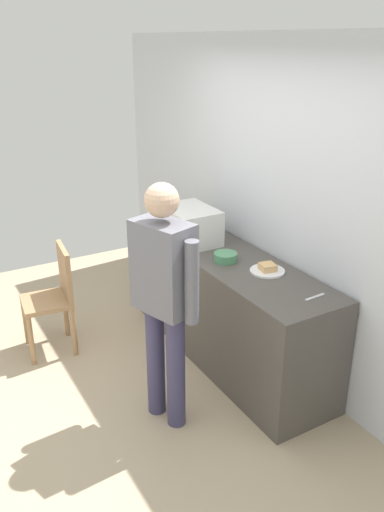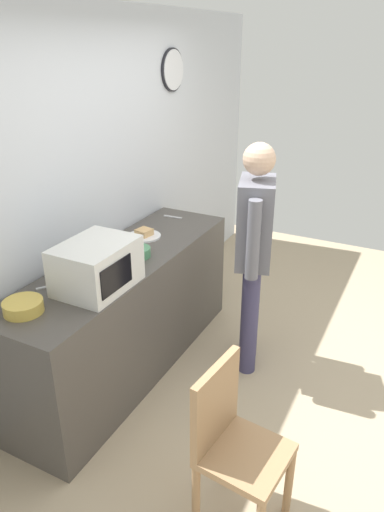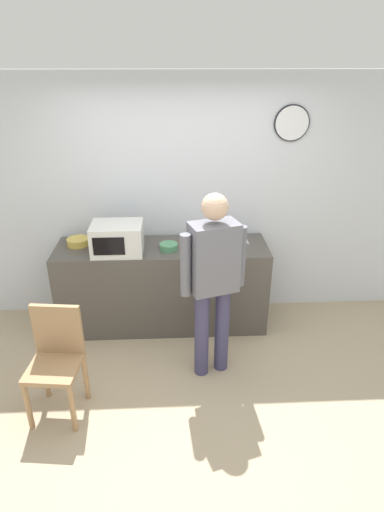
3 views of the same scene
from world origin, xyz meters
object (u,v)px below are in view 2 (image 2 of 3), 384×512
Objects in this scene: sandwich_plate at (144,235)px; wooden_chair at (233,441)px; fork_utensil at (173,217)px; microwave at (97,266)px; person_standing at (254,244)px; cereal_bowl at (138,252)px; spoon_utensil at (50,286)px; salad_bowl at (23,307)px.

wooden_chair is (-1.24, -1.29, -0.43)m from sandwich_plate.
sandwich_plate is at bearing -177.81° from fork_utensil.
person_standing is (0.89, -0.71, -0.06)m from microwave.
fork_utensil is 0.18× the size of wooden_chair.
cereal_bowl is at bearing 117.43° from person_standing.
sandwich_plate is 1.84m from wooden_chair.
cereal_bowl is 1.08× the size of spoon_utensil.
spoon_utensil is at bearing 159.13° from cereal_bowl.
wooden_chair is at bearing -88.73° from salad_bowl.
fork_utensil is (1.33, 0.21, -0.15)m from microwave.
salad_bowl reaches higher than cereal_bowl.
person_standing reaches higher than cereal_bowl.
salad_bowl is at bearing 170.14° from cereal_bowl.
person_standing is 1.44m from wooden_chair.
person_standing reaches higher than sandwich_plate.
wooden_chair is at bearing -143.03° from fork_utensil.
cereal_bowl is at bearing -9.86° from salad_bowl.
fork_utensil is 0.10× the size of person_standing.
salad_bowl is 0.13× the size of person_standing.
fork_utensil is 1.00× the size of spoon_utensil.
salad_bowl is (-0.44, 0.20, -0.11)m from microwave.
fork_utensil is 2.22m from wooden_chair.
microwave is 0.49m from salad_bowl.
person_standing is at bearing 16.95° from wooden_chair.
person_standing is at bearing -62.57° from cereal_bowl.
salad_bowl is 1.24× the size of cereal_bowl.
cereal_bowl reaches higher than wooden_chair.
person_standing is (-0.44, -0.92, 0.09)m from fork_utensil.
spoon_utensil is (-1.47, 0.07, 0.00)m from fork_utensil.
microwave is 0.53× the size of wooden_chair.
fork_utensil is at bearing 8.95° from microwave.
cereal_bowl reaches higher than spoon_utensil.
salad_bowl reaches higher than sandwich_plate.
wooden_chair is at bearing -101.11° from spoon_utensil.
microwave reaches higher than sandwich_plate.
salad_bowl reaches higher than fork_utensil.
salad_bowl is 1.37m from wooden_chair.
microwave is at bearing -63.79° from spoon_utensil.
cereal_bowl is 0.11× the size of person_standing.
salad_bowl is 0.96m from cereal_bowl.
salad_bowl is at bearing -164.85° from spoon_utensil.
wooden_chair is at bearing -133.93° from sandwich_plate.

